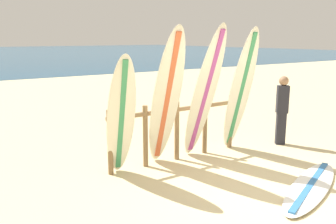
{
  "coord_description": "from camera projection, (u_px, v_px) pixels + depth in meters",
  "views": [
    {
      "loc": [
        -3.96,
        -2.97,
        2.28
      ],
      "look_at": [
        -0.19,
        2.63,
        0.87
      ],
      "focal_mm": 38.08,
      "sensor_mm": 36.0,
      "label": 1
    }
  ],
  "objects": [
    {
      "name": "surfboard_leaning_left",
      "position": [
        166.0,
        99.0,
        6.1
      ],
      "size": [
        0.67,
        1.11,
        2.5
      ],
      "color": "silver",
      "rests_on": "ground"
    },
    {
      "name": "surfboard_leaning_center",
      "position": [
        240.0,
        91.0,
        7.02
      ],
      "size": [
        0.63,
        0.96,
        2.5
      ],
      "color": "white",
      "rests_on": "ground"
    },
    {
      "name": "surfboard_rack",
      "position": [
        177.0,
        125.0,
        6.7
      ],
      "size": [
        2.85,
        0.09,
        1.12
      ],
      "color": "olive",
      "rests_on": "ground"
    },
    {
      "name": "ground_plane",
      "position": [
        283.0,
        202.0,
        5.05
      ],
      "size": [
        120.0,
        120.0,
        0.0
      ],
      "primitive_type": "plane",
      "color": "beige"
    },
    {
      "name": "beachgoer_standing",
      "position": [
        282.0,
        107.0,
        7.64
      ],
      "size": [
        0.28,
        0.27,
        1.49
      ],
      "color": "#26262D",
      "rests_on": "ground"
    },
    {
      "name": "surfboard_lying_on_sand",
      "position": [
        311.0,
        186.0,
        5.51
      ],
      "size": [
        2.44,
        1.4,
        0.08
      ],
      "color": "white",
      "rests_on": "ground"
    },
    {
      "name": "surfboard_leaning_center_left",
      "position": [
        204.0,
        94.0,
        6.52
      ],
      "size": [
        0.53,
        0.99,
        2.55
      ],
      "color": "silver",
      "rests_on": "ground"
    },
    {
      "name": "surfboard_leaning_far_left",
      "position": [
        121.0,
        117.0,
        5.7
      ],
      "size": [
        0.62,
        0.87,
        2.07
      ],
      "color": "silver",
      "rests_on": "ground"
    }
  ]
}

